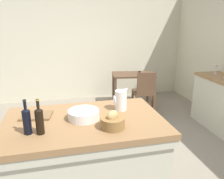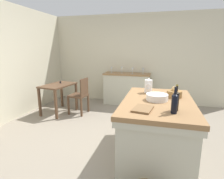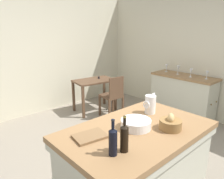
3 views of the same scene
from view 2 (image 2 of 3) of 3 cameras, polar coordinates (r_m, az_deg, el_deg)
The scene contains 16 objects.
ground_plane at distance 3.38m, azimuth 1.49°, elevation -15.88°, with size 6.76×6.76×0.00m, color gray.
wall_right at distance 5.53m, azimuth 7.82°, elevation 9.43°, with size 0.12×5.20×2.60m, color beige.
island_table at distance 2.87m, azimuth 13.91°, elevation -11.14°, with size 1.61×1.01×0.88m.
side_cabinet at distance 5.35m, azimuth 4.69°, elevation 0.29°, with size 0.52×1.35×0.92m.
writing_desk at distance 4.77m, azimuth -16.55°, elevation 0.15°, with size 0.97×0.69×0.79m.
wooden_chair at distance 4.57m, azimuth -10.00°, elevation -1.57°, with size 0.44×0.44×0.91m.
pitcher at distance 3.12m, azimuth 11.42°, elevation 1.04°, with size 0.17×0.13×0.27m.
wash_bowl at distance 2.72m, azimuth 14.02°, elevation -2.36°, with size 0.32×0.32×0.09m, color white.
bread_basket at distance 2.96m, azimuth 19.10°, elevation -1.16°, with size 0.23×0.23×0.17m.
cutting_board at distance 2.28m, azimuth 9.70°, elevation -6.02°, with size 0.31×0.22×0.02m, color brown.
wine_bottle_dark at distance 2.31m, azimuth 19.54°, elevation -3.22°, with size 0.07×0.07×0.32m.
wine_bottle_amber at distance 2.21m, azimuth 19.13°, elevation -3.99°, with size 0.07×0.07×0.32m.
wine_glass_far_left at distance 5.22m, azimuth 9.82°, elevation 6.12°, with size 0.07×0.07×0.16m.
wine_glass_left at distance 5.19m, azimuth 6.49°, elevation 6.31°, with size 0.07×0.07×0.17m.
wine_glass_middle at distance 5.28m, azimuth 3.15°, elevation 6.58°, with size 0.07×0.07×0.19m.
wine_glass_right at distance 5.40m, azimuth -0.11°, elevation 6.59°, with size 0.07×0.07×0.17m.
Camera 2 is at (-2.88, -0.67, 1.63)m, focal length 28.95 mm.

